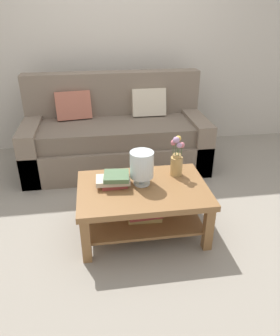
{
  "coord_description": "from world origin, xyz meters",
  "views": [
    {
      "loc": [
        -0.35,
        -2.62,
        1.76
      ],
      "look_at": [
        -0.0,
        -0.27,
        0.53
      ],
      "focal_mm": 33.88,
      "sensor_mm": 36.0,
      "label": 1
    }
  ],
  "objects_px": {
    "coffee_table": "(143,200)",
    "book_stack_main": "(114,180)",
    "flower_pitcher": "(177,160)",
    "couch": "(116,136)",
    "glass_hurricane_vase": "(142,165)"
  },
  "relations": [
    {
      "from": "couch",
      "to": "flower_pitcher",
      "type": "relative_size",
      "value": 5.82
    },
    {
      "from": "couch",
      "to": "flower_pitcher",
      "type": "height_order",
      "value": "couch"
    },
    {
      "from": "book_stack_main",
      "to": "coffee_table",
      "type": "bearing_deg",
      "value": -16.3
    },
    {
      "from": "coffee_table",
      "to": "glass_hurricane_vase",
      "type": "distance_m",
      "value": 0.3
    },
    {
      "from": "couch",
      "to": "book_stack_main",
      "type": "distance_m",
      "value": 1.28
    },
    {
      "from": "coffee_table",
      "to": "flower_pitcher",
      "type": "height_order",
      "value": "flower_pitcher"
    },
    {
      "from": "couch",
      "to": "book_stack_main",
      "type": "bearing_deg",
      "value": -94.84
    },
    {
      "from": "couch",
      "to": "glass_hurricane_vase",
      "type": "height_order",
      "value": "couch"
    },
    {
      "from": "coffee_table",
      "to": "glass_hurricane_vase",
      "type": "height_order",
      "value": "glass_hurricane_vase"
    },
    {
      "from": "coffee_table",
      "to": "book_stack_main",
      "type": "height_order",
      "value": "book_stack_main"
    },
    {
      "from": "flower_pitcher",
      "to": "book_stack_main",
      "type": "bearing_deg",
      "value": -169.07
    },
    {
      "from": "book_stack_main",
      "to": "flower_pitcher",
      "type": "xyz_separation_m",
      "value": [
        0.55,
        0.11,
        0.09
      ]
    },
    {
      "from": "book_stack_main",
      "to": "flower_pitcher",
      "type": "height_order",
      "value": "flower_pitcher"
    },
    {
      "from": "glass_hurricane_vase",
      "to": "couch",
      "type": "bearing_deg",
      "value": 95.35
    },
    {
      "from": "coffee_table",
      "to": "couch",
      "type": "bearing_deg",
      "value": 95.06
    }
  ]
}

